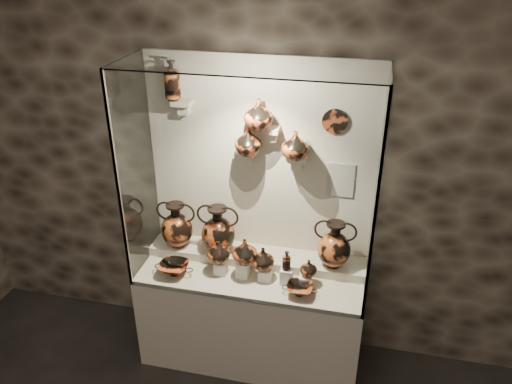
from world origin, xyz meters
TOP-DOWN VIEW (x-y plane):
  - wall_back at (0.00, 2.50)m, footprint 5.00×0.02m
  - plinth at (0.00, 2.18)m, footprint 1.70×0.60m
  - front_tier at (0.00, 2.18)m, footprint 1.68×0.58m
  - rear_tier at (0.00, 2.35)m, footprint 1.70×0.25m
  - back_panel at (0.00, 2.50)m, footprint 1.70×0.03m
  - glass_front at (0.00, 1.88)m, footprint 1.70×0.01m
  - glass_left at (-0.85, 2.18)m, footprint 0.01×0.60m
  - glass_right at (0.85, 2.18)m, footprint 0.01×0.60m
  - glass_top at (0.00, 2.18)m, footprint 1.70×0.60m
  - frame_post_left at (-0.84, 1.89)m, footprint 0.02×0.02m
  - frame_post_right at (0.84, 1.89)m, footprint 0.02×0.02m
  - pedestal_a at (-0.22, 2.13)m, footprint 0.09×0.09m
  - pedestal_b at (-0.05, 2.13)m, footprint 0.09×0.09m
  - pedestal_c at (0.12, 2.13)m, footprint 0.09×0.09m
  - pedestal_d at (0.28, 2.13)m, footprint 0.09×0.09m
  - pedestal_e at (0.42, 2.13)m, footprint 0.09×0.09m
  - bracket_ul at (-0.55, 2.42)m, footprint 0.14×0.12m
  - bracket_ca at (-0.10, 2.42)m, footprint 0.14×0.12m
  - bracket_cb at (0.10, 2.42)m, footprint 0.10×0.12m
  - bracket_cc at (0.28, 2.42)m, footprint 0.14×0.12m
  - amphora_left at (-0.63, 2.32)m, footprint 0.40×0.40m
  - amphora_mid at (-0.29, 2.31)m, footprint 0.39×0.39m
  - amphora_right at (0.60, 2.32)m, footprint 0.32×0.32m
  - jug_a at (-0.24, 2.14)m, footprint 0.19×0.19m
  - jug_b at (-0.03, 2.13)m, footprint 0.19×0.19m
  - jug_c at (0.10, 2.14)m, footprint 0.18×0.18m
  - jug_e at (0.44, 2.15)m, footprint 0.14×0.14m
  - lekythos_small at (0.28, 2.13)m, footprint 0.08×0.08m
  - kylix_left at (-0.56, 2.04)m, footprint 0.36×0.34m
  - kylix_right at (0.39, 2.01)m, footprint 0.30×0.29m
  - lekythos_tall at (-0.61, 2.41)m, footprint 0.12×0.12m
  - ovoid_vase_a at (-0.06, 2.37)m, footprint 0.25×0.25m
  - ovoid_vase_b at (0.01, 2.37)m, footprint 0.21×0.21m
  - ovoid_vase_c at (0.27, 2.37)m, footprint 0.20×0.20m
  - wall_plate at (0.52, 2.47)m, footprint 0.18×0.02m
  - info_placard at (0.60, 2.47)m, footprint 0.19×0.01m

SIDE VIEW (x-z plane):
  - plinth at x=0.00m, z-range 0.00..0.80m
  - front_tier at x=0.00m, z-range 0.80..0.83m
  - rear_tier at x=0.00m, z-range 0.80..0.90m
  - pedestal_e at x=0.42m, z-range 0.83..0.91m
  - pedestal_c at x=0.12m, z-range 0.83..0.92m
  - kylix_right at x=0.39m, z-range 0.83..0.93m
  - pedestal_a at x=-0.22m, z-range 0.83..0.93m
  - kylix_left at x=-0.56m, z-range 0.83..0.94m
  - pedestal_d at x=0.28m, z-range 0.83..0.95m
  - pedestal_b at x=-0.05m, z-range 0.83..0.96m
  - jug_e at x=0.44m, z-range 0.91..1.04m
  - jug_c at x=0.10m, z-range 0.92..1.09m
  - jug_a at x=-0.24m, z-range 0.93..1.11m
  - lekythos_small at x=0.28m, z-range 0.95..1.12m
  - jug_b at x=-0.03m, z-range 0.96..1.15m
  - amphora_right at x=0.60m, z-range 0.90..1.27m
  - amphora_left at x=-0.63m, z-range 0.90..1.28m
  - amphora_mid at x=-0.29m, z-range 0.90..1.29m
  - info_placard at x=0.60m, z-range 1.41..1.67m
  - wall_back at x=0.00m, z-range 0.00..3.20m
  - back_panel at x=0.00m, z-range 0.80..2.40m
  - glass_front at x=0.00m, z-range 0.80..2.40m
  - glass_left at x=-0.85m, z-range 0.80..2.40m
  - glass_right at x=0.85m, z-range 0.80..2.40m
  - frame_post_left at x=-0.84m, z-range 0.80..2.40m
  - frame_post_right at x=0.84m, z-range 0.80..2.40m
  - bracket_ca at x=-0.10m, z-range 1.68..1.72m
  - bracket_cc at x=0.28m, z-range 1.68..1.72m
  - ovoid_vase_c at x=0.27m, z-range 1.72..1.92m
  - ovoid_vase_a at x=-0.06m, z-range 1.72..1.92m
  - bracket_cb at x=0.10m, z-range 1.88..1.92m
  - wall_plate at x=0.52m, z-range 1.89..2.07m
  - ovoid_vase_b at x=0.01m, z-range 1.92..2.13m
  - bracket_ul at x=-0.55m, z-range 2.03..2.07m
  - lekythos_tall at x=-0.61m, z-range 2.07..2.38m
  - glass_top at x=0.00m, z-range 2.39..2.40m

